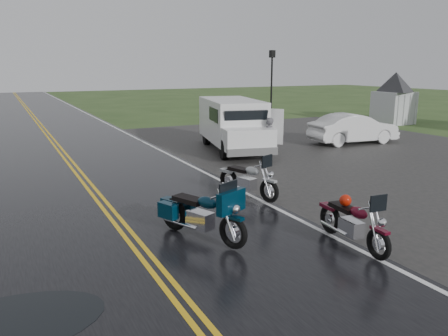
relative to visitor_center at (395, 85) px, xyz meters
name	(u,v)px	position (x,y,z in m)	size (l,w,h in m)	color
ground	(143,254)	(-20.00, -12.00, -2.40)	(120.00, 120.00, 0.00)	#2D471E
road	(67,159)	(-20.00, -2.00, -2.38)	(8.00, 100.00, 0.04)	black
parking_pad	(370,156)	(-9.00, -7.00, -2.38)	(14.00, 24.00, 0.03)	black
visitor_center	(395,85)	(0.00, 0.00, 0.00)	(16.00, 10.00, 4.80)	#A8AAAD
motorcycle_red	(380,232)	(-16.25, -14.34, -1.80)	(0.74, 2.03, 1.20)	#4E0819
motorcycle_teal	(233,219)	(-18.39, -12.68, -1.73)	(0.83, 2.27, 1.34)	#042133
motorcycle_silver	(269,182)	(-16.13, -10.50, -1.78)	(0.76, 2.09, 1.24)	#94989B
van_white	(224,132)	(-14.60, -4.99, -1.29)	(2.11, 5.63, 2.21)	silver
person_at_van	(268,139)	(-12.99, -5.59, -1.60)	(0.58, 0.38, 1.59)	#4F4E54
sedan_white	(353,129)	(-7.56, -4.49, -1.71)	(1.46, 4.19, 1.38)	silver
lamp_post_far_right	(271,88)	(-7.28, 2.92, -0.13)	(0.39, 0.39, 4.54)	black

